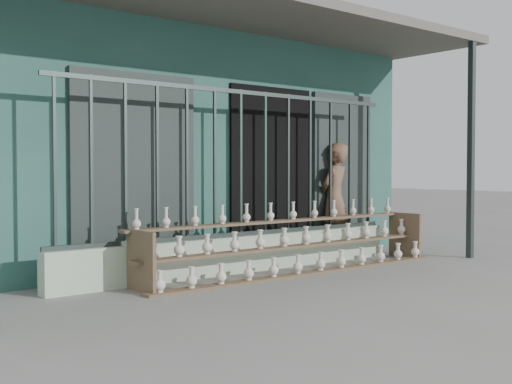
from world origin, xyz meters
TOP-DOWN VIEW (x-y plane):
  - ground at (0.00, 0.00)m, footprint 60.00×60.00m
  - workshop_building at (0.00, 4.23)m, footprint 7.40×6.60m
  - parapet_wall at (0.00, 1.30)m, footprint 5.00×0.20m
  - security_fence at (-0.00, 1.30)m, footprint 5.00×0.04m
  - shelf_rack at (0.55, 0.89)m, footprint 4.50×0.68m
  - elderly_woman at (2.02, 1.66)m, footprint 0.71×0.58m

SIDE VIEW (x-z plane):
  - ground at x=0.00m, z-range 0.00..0.00m
  - parapet_wall at x=0.00m, z-range 0.00..0.45m
  - shelf_rack at x=0.55m, z-range -0.07..0.79m
  - elderly_woman at x=2.02m, z-range 0.00..1.66m
  - security_fence at x=0.00m, z-range 0.45..2.25m
  - workshop_building at x=0.00m, z-range 0.02..3.23m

